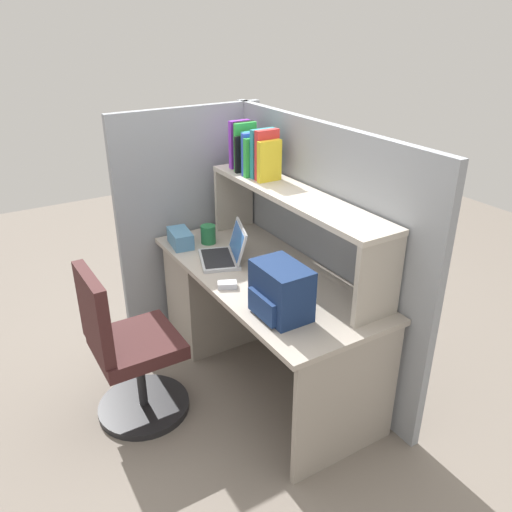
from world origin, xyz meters
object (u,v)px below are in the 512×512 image
object	(u,v)px
computer_mouse	(227,285)
tissue_box	(180,238)
paper_cup	(264,278)
snack_canister	(208,234)
laptop	(226,253)
office_chair	(128,356)
backpack	(280,291)

from	to	relation	value
computer_mouse	tissue_box	size ratio (longest dim) A/B	0.47
paper_cup	snack_canister	world-z (taller)	snack_canister
laptop	computer_mouse	size ratio (longest dim) A/B	3.65
tissue_box	snack_canister	xyz separation A→B (m)	(0.06, 0.17, 0.01)
paper_cup	tissue_box	size ratio (longest dim) A/B	0.44
tissue_box	computer_mouse	bearing A→B (deg)	6.95
computer_mouse	paper_cup	xyz separation A→B (m)	(0.09, 0.18, 0.03)
tissue_box	office_chair	size ratio (longest dim) A/B	0.24
tissue_box	backpack	bearing A→B (deg)	12.48
computer_mouse	snack_canister	bearing A→B (deg)	-171.13
laptop	snack_canister	distance (m)	0.29
backpack	snack_canister	size ratio (longest dim) A/B	2.52
backpack	office_chair	size ratio (longest dim) A/B	0.32
computer_mouse	office_chair	distance (m)	0.67
laptop	office_chair	size ratio (longest dim) A/B	0.41
backpack	tissue_box	bearing A→B (deg)	-175.43
paper_cup	office_chair	distance (m)	0.85
tissue_box	office_chair	bearing A→B (deg)	-39.76
computer_mouse	paper_cup	world-z (taller)	paper_cup
backpack	tissue_box	world-z (taller)	backpack
tissue_box	laptop	bearing A→B (deg)	30.39
paper_cup	tissue_box	world-z (taller)	tissue_box
paper_cup	snack_canister	distance (m)	0.68
backpack	office_chair	xyz separation A→B (m)	(-0.52, -0.64, -0.46)
paper_cup	office_chair	world-z (taller)	office_chair
office_chair	computer_mouse	bearing A→B (deg)	-105.32
tissue_box	paper_cup	bearing A→B (deg)	20.87
snack_canister	office_chair	world-z (taller)	office_chair
backpack	paper_cup	xyz separation A→B (m)	(-0.29, 0.09, -0.08)
laptop	office_chair	bearing A→B (deg)	-76.93
paper_cup	snack_canister	bearing A→B (deg)	179.87
laptop	computer_mouse	xyz separation A→B (m)	(0.30, -0.15, -0.03)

